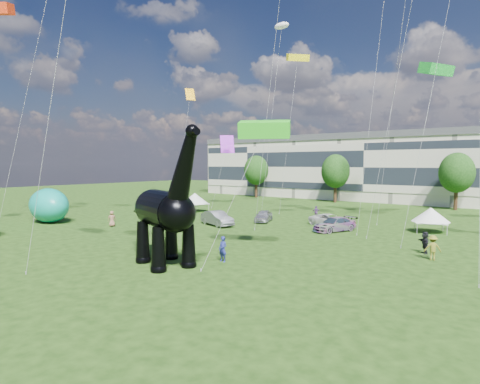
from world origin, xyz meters
The scene contains 14 objects.
ground centered at (0.00, 0.00, 0.00)m, with size 220.00×220.00×0.00m, color #16330C.
terrace_row centered at (-8.00, 62.00, 6.00)m, with size 78.00×11.00×12.00m, color beige.
tree_far_left centered at (-30.00, 53.00, 6.29)m, with size 5.20×5.20×9.44m.
tree_mid_left centered at (-12.00, 53.00, 6.29)m, with size 5.20×5.20×9.44m.
tree_mid_right centered at (8.00, 53.00, 6.29)m, with size 5.20×5.20×9.44m.
dinosaur_sculpture centered at (-2.51, 2.76, 3.75)m, with size 12.00×5.67×9.93m.
car_silver centered at (-8.40, 24.28, 0.73)m, with size 1.73×4.30×1.46m, color silver.
car_grey centered at (-11.01, 18.55, 0.83)m, with size 1.77×5.06×1.67m, color slate.
car_white centered at (-0.60, 26.42, 0.67)m, with size 2.24×4.85×1.35m, color silver.
car_dark centered at (1.53, 23.11, 0.75)m, with size 2.09×5.14×1.49m, color #595960.
gazebo_near centered at (9.74, 28.62, 1.84)m, with size 4.76×4.76×2.62m.
gazebo_left centered at (-22.60, 26.77, 1.97)m, with size 4.60×4.60×2.80m.
inflatable_teal centered at (-28.84, 7.77, 2.09)m, with size 6.70×4.19×4.19m, color #0C9A87.
visitors centered at (-1.25, 18.08, 0.89)m, with size 44.72×30.10×1.87m.
Camera 1 is at (19.42, -16.37, 7.18)m, focal length 30.00 mm.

